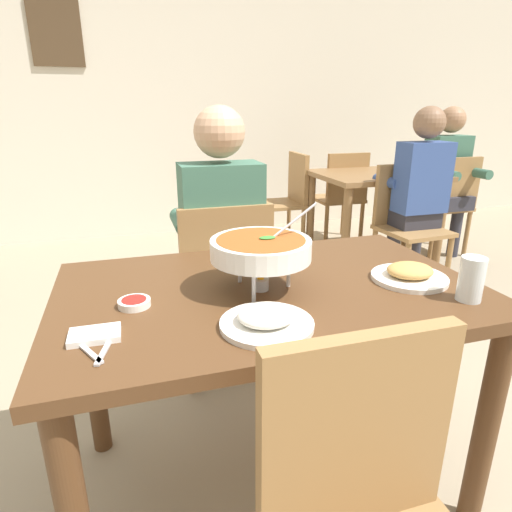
{
  "coord_description": "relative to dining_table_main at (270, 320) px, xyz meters",
  "views": [
    {
      "loc": [
        -0.4,
        -1.17,
        1.3
      ],
      "look_at": [
        0.0,
        0.15,
        0.82
      ],
      "focal_mm": 30.29,
      "sensor_mm": 36.0,
      "label": 1
    }
  ],
  "objects": [
    {
      "name": "patron_bg_left",
      "position": [
        1.65,
        1.5,
        0.09
      ],
      "size": [
        0.4,
        0.45,
        1.31
      ],
      "color": "#2D2D38",
      "rests_on": "ground_plane"
    },
    {
      "name": "dining_table_main",
      "position": [
        0.0,
        0.0,
        0.0
      ],
      "size": [
        1.29,
        0.81,
        0.77
      ],
      "color": "#51331C",
      "rests_on": "ground_plane"
    },
    {
      "name": "cafe_rear_partition",
      "position": [
        0.0,
        3.51,
        0.85
      ],
      "size": [
        10.0,
        0.1,
        3.0
      ],
      "primitive_type": "cube",
      "color": "beige",
      "rests_on": "ground_plane"
    },
    {
      "name": "ground_plane",
      "position": [
        0.0,
        0.0,
        -0.65
      ],
      "size": [
        16.0,
        16.0,
        0.0
      ],
      "primitive_type": "plane",
      "color": "gray"
    },
    {
      "name": "diner_main",
      "position": [
        0.0,
        0.73,
        0.09
      ],
      "size": [
        0.4,
        0.45,
        1.31
      ],
      "color": "#2D2D38",
      "rests_on": "ground_plane"
    },
    {
      "name": "chair_bg_middle",
      "position": [
        2.34,
        1.98,
        -0.14
      ],
      "size": [
        0.45,
        0.45,
        0.9
      ],
      "color": "olive",
      "rests_on": "ground_plane"
    },
    {
      "name": "rice_plate",
      "position": [
        -0.09,
        -0.25,
        0.14
      ],
      "size": [
        0.24,
        0.24,
        0.06
      ],
      "color": "white",
      "rests_on": "dining_table_main"
    },
    {
      "name": "chair_diner_main",
      "position": [
        -0.0,
        0.69,
        -0.14
      ],
      "size": [
        0.44,
        0.44,
        0.9
      ],
      "color": "olive",
      "rests_on": "ground_plane"
    },
    {
      "name": "sauce_dish",
      "position": [
        -0.41,
        -0.03,
        0.13
      ],
      "size": [
        0.09,
        0.09,
        0.02
      ],
      "color": "white",
      "rests_on": "dining_table_main"
    },
    {
      "name": "chair_bg_right",
      "position": [
        1.05,
        2.6,
        -0.14
      ],
      "size": [
        0.44,
        0.44,
        0.9
      ],
      "color": "olive",
      "rests_on": "ground_plane"
    },
    {
      "name": "dining_table_far",
      "position": [
        1.65,
        2.07,
        -0.02
      ],
      "size": [
        1.0,
        0.8,
        0.77
      ],
      "color": "brown",
      "rests_on": "ground_plane"
    },
    {
      "name": "fork_utensil",
      "position": [
        -0.53,
        -0.23,
        0.12
      ],
      "size": [
        0.09,
        0.16,
        0.01
      ],
      "primitive_type": "cube",
      "rotation": [
        0.0,
        0.0,
        0.48
      ],
      "color": "silver",
      "rests_on": "dining_table_main"
    },
    {
      "name": "picture_frame_hung",
      "position": [
        -0.87,
        3.45,
        1.28
      ],
      "size": [
        0.44,
        0.03,
        0.56
      ],
      "primitive_type": "cube",
      "color": "#4C3823"
    },
    {
      "name": "curry_bowl",
      "position": [
        -0.04,
        -0.02,
        0.25
      ],
      "size": [
        0.33,
        0.3,
        0.26
      ],
      "color": "silver",
      "rests_on": "dining_table_main"
    },
    {
      "name": "chair_bg_corner",
      "position": [
        1.6,
        2.57,
        -0.14
      ],
      "size": [
        0.44,
        0.44,
        0.9
      ],
      "color": "olive",
      "rests_on": "ground_plane"
    },
    {
      "name": "napkin_folded",
      "position": [
        -0.51,
        -0.18,
        0.13
      ],
      "size": [
        0.12,
        0.08,
        0.02
      ],
      "primitive_type": "cube",
      "rotation": [
        0.0,
        0.0,
        -0.01
      ],
      "color": "white",
      "rests_on": "dining_table_main"
    },
    {
      "name": "chair_bg_left",
      "position": [
        1.6,
        1.53,
        -0.14
      ],
      "size": [
        0.47,
        0.47,
        0.9
      ],
      "color": "olive",
      "rests_on": "ground_plane"
    },
    {
      "name": "spoon_utensil",
      "position": [
        -0.48,
        -0.23,
        0.12
      ],
      "size": [
        0.05,
        0.17,
        0.01
      ],
      "primitive_type": "cube",
      "rotation": [
        0.0,
        0.0,
        -0.25
      ],
      "color": "silver",
      "rests_on": "dining_table_main"
    },
    {
      "name": "appetizer_plate",
      "position": [
        0.45,
        -0.08,
        0.14
      ],
      "size": [
        0.24,
        0.24,
        0.06
      ],
      "color": "white",
      "rests_on": "dining_table_main"
    },
    {
      "name": "patron_bg_middle",
      "position": [
        2.32,
        2.0,
        0.09
      ],
      "size": [
        0.4,
        0.45,
        1.31
      ],
      "color": "#2D2D38",
      "rests_on": "ground_plane"
    },
    {
      "name": "drink_glass",
      "position": [
        0.52,
        -0.26,
        0.18
      ],
      "size": [
        0.07,
        0.07,
        0.13
      ],
      "color": "silver",
      "rests_on": "dining_table_main"
    }
  ]
}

